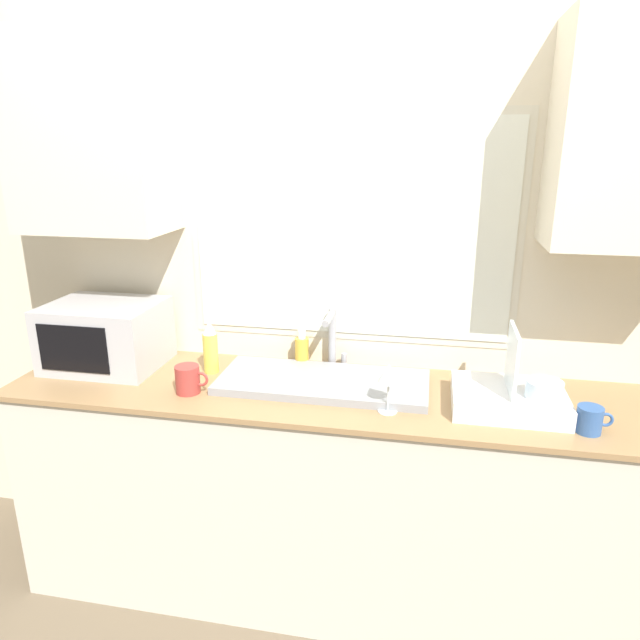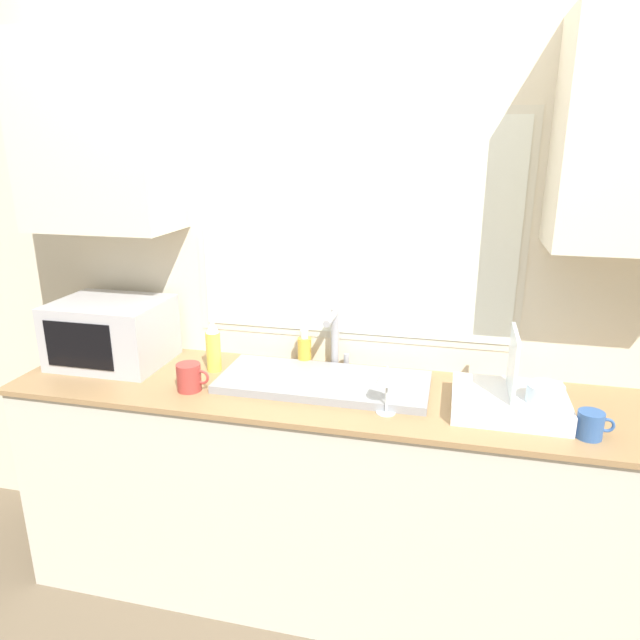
# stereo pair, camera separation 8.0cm
# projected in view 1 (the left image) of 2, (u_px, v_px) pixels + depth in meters

# --- Properties ---
(ground_plane) EXTENTS (12.00, 12.00, 0.00)m
(ground_plane) POSITION_uv_depth(u_px,v_px,m) (322.00, 640.00, 2.14)
(ground_plane) COLOR brown
(countertop) EXTENTS (2.49, 0.59, 0.90)m
(countertop) POSITION_uv_depth(u_px,v_px,m) (335.00, 494.00, 2.26)
(countertop) COLOR beige
(countertop) RESTS_ON ground_plane
(wall_back) EXTENTS (6.00, 0.38, 2.60)m
(wall_back) POSITION_uv_depth(u_px,v_px,m) (349.00, 242.00, 2.23)
(wall_back) COLOR beige
(wall_back) RESTS_ON ground_plane
(sink_basin) EXTENTS (0.79, 0.34, 0.03)m
(sink_basin) POSITION_uv_depth(u_px,v_px,m) (323.00, 382.00, 2.16)
(sink_basin) COLOR gray
(sink_basin) RESTS_ON countertop
(faucet) EXTENTS (0.08, 0.17, 0.25)m
(faucet) POSITION_uv_depth(u_px,v_px,m) (332.00, 334.00, 2.29)
(faucet) COLOR #99999E
(faucet) RESTS_ON countertop
(microwave) EXTENTS (0.44, 0.35, 0.26)m
(microwave) POSITION_uv_depth(u_px,v_px,m) (106.00, 335.00, 2.33)
(microwave) COLOR #B2B2B7
(microwave) RESTS_ON countertop
(dish_rack) EXTENTS (0.38, 0.30, 0.29)m
(dish_rack) POSITION_uv_depth(u_px,v_px,m) (512.00, 396.00, 1.96)
(dish_rack) COLOR white
(dish_rack) RESTS_ON countertop
(spray_bottle) EXTENTS (0.06, 0.06, 0.22)m
(spray_bottle) POSITION_uv_depth(u_px,v_px,m) (210.00, 347.00, 2.27)
(spray_bottle) COLOR #D8CC4C
(spray_bottle) RESTS_ON countertop
(soap_bottle) EXTENTS (0.06, 0.06, 0.15)m
(soap_bottle) POSITION_uv_depth(u_px,v_px,m) (302.00, 351.00, 2.34)
(soap_bottle) COLOR gold
(soap_bottle) RESTS_ON countertop
(mug_near_sink) EXTENTS (0.13, 0.09, 0.10)m
(mug_near_sink) POSITION_uv_depth(u_px,v_px,m) (188.00, 379.00, 2.09)
(mug_near_sink) COLOR #A53833
(mug_near_sink) RESTS_ON countertop
(wine_glass) EXTENTS (0.07, 0.07, 0.17)m
(wine_glass) POSITION_uv_depth(u_px,v_px,m) (389.00, 376.00, 1.92)
(wine_glass) COLOR silver
(wine_glass) RESTS_ON countertop
(mug_by_rack) EXTENTS (0.11, 0.08, 0.09)m
(mug_by_rack) POSITION_uv_depth(u_px,v_px,m) (590.00, 420.00, 1.81)
(mug_by_rack) COLOR #335999
(mug_by_rack) RESTS_ON countertop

